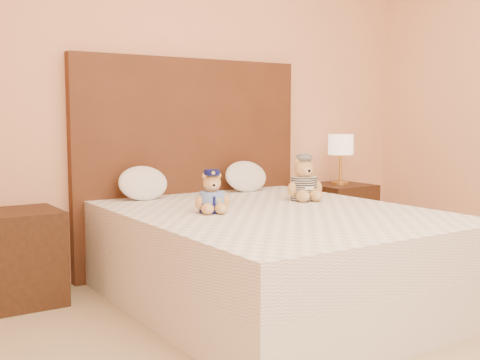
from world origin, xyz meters
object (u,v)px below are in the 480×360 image
bed (274,257)px  nightstand_left (20,257)px  teddy_police (212,192)px  lamp (341,147)px  pillow_left (143,181)px  teddy_prisoner (304,178)px  nightstand_right (339,218)px  pillow_right (246,175)px

bed → nightstand_left: (-1.25, 0.80, -0.00)m
nightstand_left → teddy_police: size_ratio=2.29×
lamp → teddy_police: lamp is taller
bed → pillow_left: (-0.45, 0.83, 0.40)m
teddy_prisoner → pillow_left: size_ratio=0.83×
nightstand_right → pillow_left: pillow_left is taller
teddy_police → pillow_left: bearing=117.9°
lamp → pillow_right: 0.91m
teddy_police → pillow_left: same height
teddy_prisoner → nightstand_right: bearing=47.9°
nightstand_right → nightstand_left: bearing=180.0°
nightstand_right → pillow_left: size_ratio=1.61×
nightstand_left → lamp: lamp is taller
nightstand_right → pillow_right: size_ratio=1.61×
bed → teddy_prisoner: (0.41, 0.24, 0.42)m
bed → nightstand_right: 1.48m
nightstand_right → pillow_right: 0.98m
bed → lamp: lamp is taller
lamp → pillow_left: (-1.70, 0.03, -0.18)m
nightstand_left → teddy_prisoner: size_ratio=1.94×
pillow_right → bed: bearing=-113.3°
nightstand_left → nightstand_right: bearing=0.0°
bed → pillow_right: 0.99m
teddy_police → nightstand_right: bearing=42.5°
bed → pillow_left: size_ratio=5.87×
pillow_right → pillow_left: bearing=180.0°
nightstand_left → pillow_right: pillow_right is taller
pillow_left → teddy_prisoner: bearing=-34.5°
lamp → nightstand_right: bearing=0.0°
lamp → teddy_police: (-1.60, -0.68, -0.18)m
nightstand_left → teddy_police: (0.90, -0.68, 0.40)m
teddy_prisoner → pillow_right: bearing=109.3°
teddy_police → lamp: bearing=42.5°
teddy_police → teddy_prisoner: 0.77m
bed → teddy_prisoner: teddy_prisoner is taller
nightstand_right → teddy_police: size_ratio=2.29×
pillow_right → lamp: bearing=-1.9°
bed → pillow_left: pillow_left is taller
nightstand_left → teddy_prisoner: (1.66, -0.56, 0.42)m
teddy_prisoner → teddy_police: bearing=-157.6°
pillow_left → pillow_right: same height
pillow_right → nightstand_right: bearing=-1.9°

